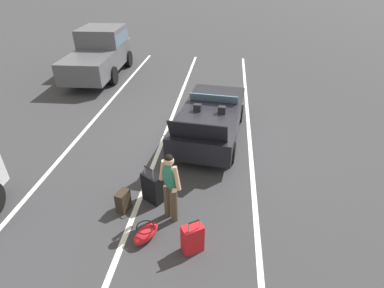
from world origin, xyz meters
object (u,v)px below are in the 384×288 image
at_px(suitcase_large_black, 153,188).
at_px(duffel_bag, 146,233).
at_px(traveler_person, 170,184).
at_px(convertible_car, 211,117).
at_px(suitcase_medium_bright, 192,238).
at_px(suitcase_small_carryon, 123,201).
at_px(parked_pickup_truck_near, 101,51).

bearing_deg(suitcase_large_black, duffel_bag, -141.54).
xyz_separation_m(duffel_bag, traveler_person, (0.65, -0.40, 0.77)).
relative_size(convertible_car, traveler_person, 2.62).
relative_size(suitcase_medium_bright, suitcase_small_carryon, 1.67).
bearing_deg(suitcase_small_carryon, traveler_person, -170.46).
distance_m(convertible_car, suitcase_medium_bright, 4.69).
relative_size(convertible_car, suitcase_medium_bright, 5.18).
distance_m(convertible_car, traveler_person, 3.94).
height_order(suitcase_large_black, suitcase_medium_bright, suitcase_large_black).
bearing_deg(traveler_person, parked_pickup_truck_near, 62.80).
height_order(suitcase_medium_bright, traveler_person, traveler_person).
xyz_separation_m(convertible_car, suitcase_medium_bright, (-4.69, 0.05, -0.28)).
xyz_separation_m(convertible_car, traveler_person, (-3.88, 0.61, 0.34)).
bearing_deg(suitcase_small_carryon, suitcase_medium_bright, 166.72).
bearing_deg(traveler_person, suitcase_medium_bright, -111.08).
bearing_deg(parked_pickup_truck_near, suitcase_large_black, -154.85).
bearing_deg(convertible_car, suitcase_large_black, 167.58).
height_order(suitcase_small_carryon, parked_pickup_truck_near, parked_pickup_truck_near).
relative_size(suitcase_large_black, suitcase_small_carryon, 1.96).
bearing_deg(duffel_bag, traveler_person, -31.54).
relative_size(duffel_bag, parked_pickup_truck_near, 0.14).
height_order(suitcase_large_black, suitcase_small_carryon, suitcase_large_black).
bearing_deg(duffel_bag, suitcase_small_carryon, 42.64).
bearing_deg(convertible_car, traveler_person, 177.11).
relative_size(convertible_car, suitcase_small_carryon, 8.66).
height_order(suitcase_medium_bright, suitcase_small_carryon, suitcase_medium_bright).
bearing_deg(suitcase_medium_bright, suitcase_small_carryon, 29.07).
distance_m(traveler_person, parked_pickup_truck_near, 10.45).
height_order(convertible_car, suitcase_medium_bright, convertible_car).
xyz_separation_m(suitcase_small_carryon, traveler_person, (-0.12, -1.11, 0.68)).
relative_size(convertible_car, parked_pickup_truck_near, 0.85).
height_order(suitcase_large_black, duffel_bag, suitcase_large_black).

